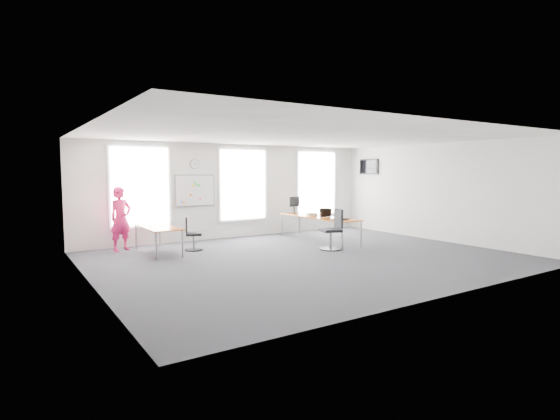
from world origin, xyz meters
TOP-DOWN VIEW (x-y plane):
  - floor at (0.00, 0.00)m, footprint 10.00×10.00m
  - ceiling at (0.00, 0.00)m, footprint 10.00×10.00m
  - wall_back at (0.00, 4.00)m, footprint 10.00×0.00m
  - wall_front at (0.00, -4.00)m, footprint 10.00×0.00m
  - wall_left at (-5.00, 0.00)m, footprint 0.00×10.00m
  - wall_right at (5.00, 0.00)m, footprint 0.00×10.00m
  - window_left at (-3.00, 3.97)m, footprint 1.60×0.06m
  - window_mid at (0.30, 3.97)m, footprint 1.60×0.06m
  - window_right at (3.30, 3.97)m, footprint 1.60×0.06m
  - desk_right at (1.83, 1.94)m, footprint 0.83×3.12m
  - desk_left at (-2.94, 2.63)m, footprint 0.78×1.94m
  - chair_right at (1.23, 0.52)m, footprint 0.62×0.62m
  - chair_left at (-2.06, 2.51)m, footprint 0.53×0.53m
  - person at (-3.66, 3.52)m, footprint 0.74×0.61m
  - whiteboard at (-1.35, 3.97)m, footprint 1.20×0.03m
  - wall_clock at (-1.35, 3.97)m, footprint 0.30×0.04m
  - tv at (4.95, 3.00)m, footprint 0.06×0.90m
  - keyboard at (1.69, 0.81)m, footprint 0.53×0.28m
  - mouse at (1.99, 0.77)m, footprint 0.10×0.12m
  - lens_cap at (1.90, 1.10)m, footprint 0.07×0.07m
  - headphones at (2.00, 1.27)m, footprint 0.18×0.09m
  - laptop_sleeve at (1.85, 1.63)m, footprint 0.34×0.24m
  - paper_stack at (1.67, 2.07)m, footprint 0.33×0.28m
  - monitor at (1.78, 3.16)m, footprint 0.48×0.20m

SIDE VIEW (x-z plane):
  - floor at x=0.00m, z-range 0.00..0.00m
  - chair_left at x=-2.06m, z-range -0.06..0.86m
  - chair_right at x=1.23m, z-range -0.07..1.04m
  - desk_left at x=-2.94m, z-range 0.29..1.00m
  - desk_right at x=1.83m, z-range 0.33..1.09m
  - lens_cap at x=1.90m, z-range 0.76..0.77m
  - keyboard at x=1.69m, z-range 0.76..0.78m
  - mouse at x=1.99m, z-range 0.76..0.80m
  - headphones at x=2.00m, z-range 0.76..0.86m
  - paper_stack at x=1.67m, z-range 0.76..0.86m
  - person at x=-3.66m, z-range 0.00..1.73m
  - laptop_sleeve at x=1.85m, z-range 0.76..1.03m
  - monitor at x=1.78m, z-range 0.82..1.36m
  - wall_back at x=0.00m, z-range -3.50..6.50m
  - wall_front at x=0.00m, z-range -3.50..6.50m
  - wall_left at x=-5.00m, z-range -3.50..6.50m
  - wall_right at x=5.00m, z-range -3.50..6.50m
  - whiteboard at x=-1.35m, z-range 1.10..2.00m
  - window_left at x=-3.00m, z-range 0.60..2.80m
  - window_mid at x=0.30m, z-range 0.60..2.80m
  - window_right at x=3.30m, z-range 0.60..2.80m
  - tv at x=4.95m, z-range 2.02..2.57m
  - wall_clock at x=-1.35m, z-range 2.20..2.50m
  - ceiling at x=0.00m, z-range 3.00..3.00m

